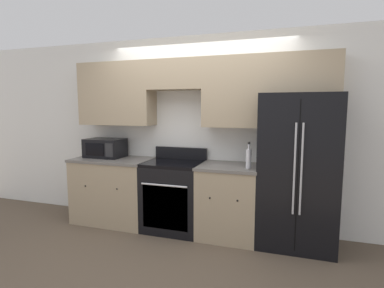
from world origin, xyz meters
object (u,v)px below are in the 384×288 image
at_px(microwave, 105,148).
at_px(bottle, 249,158).
at_px(refrigerator, 297,170).
at_px(oven_range, 174,195).

distance_m(microwave, bottle, 2.09).
bearing_deg(microwave, refrigerator, -0.33).
height_order(oven_range, refrigerator, refrigerator).
height_order(oven_range, microwave, microwave).
distance_m(oven_range, refrigerator, 1.60).
xyz_separation_m(oven_range, bottle, (1.00, -0.11, 0.58)).
relative_size(microwave, bottle, 1.70).
distance_m(refrigerator, bottle, 0.59).
xyz_separation_m(refrigerator, bottle, (-0.55, -0.16, 0.15)).
xyz_separation_m(oven_range, refrigerator, (1.54, 0.05, 0.43)).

